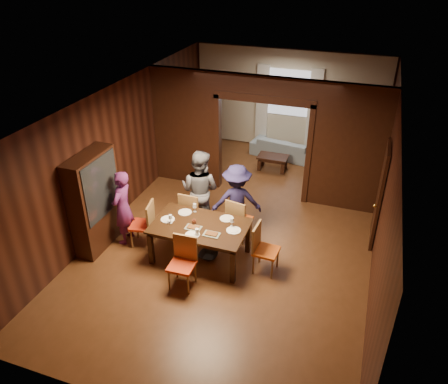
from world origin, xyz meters
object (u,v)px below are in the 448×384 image
at_px(chair_near, 182,264).
at_px(chair_far_r, 240,218).
at_px(chair_left, 142,224).
at_px(person_purple, 123,208).
at_px(person_navy, 237,201).
at_px(hutch, 95,201).
at_px(sofa, 284,148).
at_px(coffee_table, 273,163).
at_px(person_grey, 200,190).
at_px(chair_right, 266,250).
at_px(chair_far_l, 193,211).
at_px(dining_table, 200,241).

bearing_deg(chair_near, chair_far_r, 71.49).
bearing_deg(chair_left, person_purple, -99.32).
height_order(person_navy, hutch, hutch).
bearing_deg(sofa, chair_far_r, 99.13).
height_order(person_purple, coffee_table, person_purple).
xyz_separation_m(chair_left, chair_near, (1.27, -0.90, 0.00)).
bearing_deg(person_grey, chair_near, 108.22).
xyz_separation_m(person_grey, sofa, (0.94, 4.08, -0.62)).
relative_size(person_grey, chair_right, 1.84).
distance_m(coffee_table, chair_far_r, 3.33).
xyz_separation_m(chair_far_l, hutch, (-1.61, -1.05, 0.52)).
xyz_separation_m(person_purple, coffee_table, (2.07, 4.17, -0.59)).
xyz_separation_m(person_grey, dining_table, (0.41, -1.02, -0.51)).
distance_m(chair_right, hutch, 3.45).
relative_size(person_navy, chair_left, 1.65).
distance_m(person_navy, chair_near, 1.94).
relative_size(chair_far_l, chair_near, 1.00).
bearing_deg(sofa, person_grey, 86.41).
bearing_deg(chair_right, person_navy, 45.78).
xyz_separation_m(dining_table, coffee_table, (0.41, 4.19, -0.18)).
height_order(person_grey, sofa, person_grey).
height_order(person_navy, dining_table, person_navy).
bearing_deg(chair_far_l, chair_far_r, -175.01).
bearing_deg(chair_far_l, person_purple, 35.62).
relative_size(person_purple, chair_far_l, 1.63).
bearing_deg(person_navy, chair_right, 110.69).
height_order(person_navy, chair_near, person_navy).
distance_m(person_navy, hutch, 2.81).
relative_size(sofa, coffee_table, 2.36).
height_order(person_grey, chair_far_r, person_grey).
distance_m(person_purple, dining_table, 1.71).
bearing_deg(chair_right, chair_near, 128.07).
distance_m(dining_table, chair_left, 1.28).
relative_size(person_navy, sofa, 0.85).
height_order(coffee_table, chair_right, chair_right).
height_order(chair_left, chair_right, same).
distance_m(person_navy, coffee_table, 3.24).
bearing_deg(chair_left, coffee_table, 146.78).
relative_size(sofa, dining_table, 1.05).
relative_size(chair_right, hutch, 0.48).
height_order(person_grey, chair_right, person_grey).
bearing_deg(person_grey, chair_left, 54.77).
bearing_deg(chair_right, chair_left, 93.33).
distance_m(dining_table, coffee_table, 4.21).
height_order(dining_table, chair_far_r, chair_far_r).
xyz_separation_m(person_purple, chair_right, (2.96, 0.01, -0.31)).
distance_m(person_purple, sofa, 5.56).
height_order(chair_far_l, chair_far_r, same).
distance_m(sofa, coffee_table, 0.93).
distance_m(sofa, chair_far_l, 4.42).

